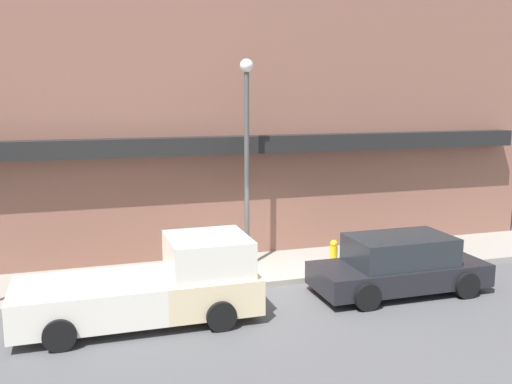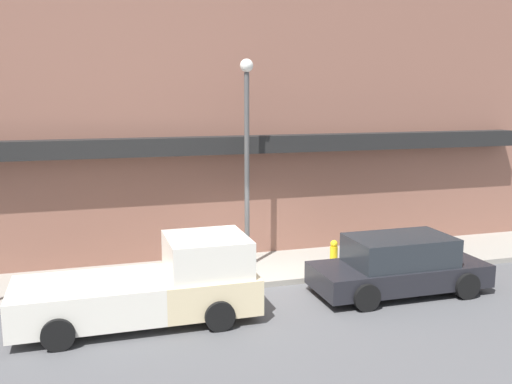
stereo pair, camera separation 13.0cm
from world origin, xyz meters
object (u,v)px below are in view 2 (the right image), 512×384
object	(u,v)px
pickup_truck	(154,286)
parked_car	(399,265)
fire_hydrant	(334,253)
street_lamp	(247,140)

from	to	relation	value
pickup_truck	parked_car	bearing A→B (deg)	0.24
parked_car	fire_hydrant	world-z (taller)	parked_car
pickup_truck	parked_car	xyz separation A→B (m)	(6.15, 0.00, -0.08)
street_lamp	fire_hydrant	bearing A→B (deg)	-16.61
fire_hydrant	street_lamp	bearing A→B (deg)	163.39
pickup_truck	parked_car	world-z (taller)	pickup_truck
pickup_truck	fire_hydrant	world-z (taller)	pickup_truck
parked_car	street_lamp	xyz separation A→B (m)	(-3.20, 2.78, 3.03)
parked_car	street_lamp	world-z (taller)	street_lamp
fire_hydrant	street_lamp	world-z (taller)	street_lamp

